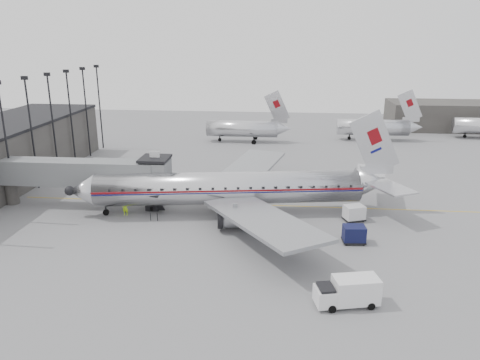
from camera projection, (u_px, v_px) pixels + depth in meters
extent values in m
plane|color=slate|center=(226.00, 222.00, 53.09)|extent=(160.00, 160.00, 0.00)
cube|color=#3A3735|center=(457.00, 116.00, 105.10)|extent=(30.00, 12.00, 6.00)
cube|color=gold|center=(255.00, 205.00, 58.52)|extent=(60.00, 0.15, 0.01)
cube|color=slate|center=(51.00, 172.00, 57.26)|extent=(12.00, 2.80, 3.00)
cube|color=slate|center=(122.00, 174.00, 56.43)|extent=(8.00, 3.00, 3.10)
cube|color=slate|center=(156.00, 174.00, 56.44)|extent=(3.20, 3.60, 3.20)
cube|color=black|center=(155.00, 159.00, 55.88)|extent=(3.40, 3.80, 0.30)
cube|color=white|center=(155.00, 154.00, 55.73)|extent=(1.20, 0.15, 0.80)
cylinder|color=black|center=(154.00, 197.00, 56.95)|extent=(0.56, 0.56, 2.80)
cube|color=black|center=(154.00, 205.00, 57.26)|extent=(1.60, 2.20, 0.70)
cylinder|color=black|center=(152.00, 209.00, 56.33)|extent=(0.30, 0.60, 0.60)
cylinder|color=black|center=(156.00, 203.00, 58.23)|extent=(0.30, 0.60, 0.60)
cylinder|color=#3A3735|center=(12.00, 193.00, 58.63)|extent=(1.60, 1.60, 2.80)
cube|color=black|center=(157.00, 203.00, 54.63)|extent=(0.90, 3.20, 2.90)
cylinder|color=black|center=(6.00, 145.00, 57.20)|extent=(0.24, 0.24, 15.00)
cylinder|color=black|center=(32.00, 135.00, 62.90)|extent=(0.24, 0.24, 15.00)
cube|color=black|center=(24.00, 78.00, 60.68)|extent=(0.90, 0.25, 0.50)
cylinder|color=black|center=(53.00, 126.00, 68.60)|extent=(0.24, 0.24, 15.00)
cube|color=black|center=(47.00, 74.00, 66.38)|extent=(0.90, 0.25, 0.50)
cylinder|color=black|center=(71.00, 119.00, 74.31)|extent=(0.24, 0.24, 15.00)
cube|color=black|center=(66.00, 71.00, 72.08)|extent=(0.90, 0.25, 0.50)
cylinder|color=black|center=(87.00, 113.00, 80.01)|extent=(0.24, 0.24, 15.00)
cube|color=black|center=(82.00, 68.00, 77.79)|extent=(0.90, 0.25, 0.50)
cylinder|color=black|center=(100.00, 108.00, 85.71)|extent=(0.24, 0.24, 15.00)
cube|color=black|center=(96.00, 66.00, 83.49)|extent=(0.90, 0.25, 0.50)
cylinder|color=silver|center=(242.00, 129.00, 92.43)|extent=(14.00, 3.20, 3.20)
cube|color=silver|center=(277.00, 107.00, 90.50)|extent=(5.17, 0.26, 6.52)
cylinder|color=black|center=(220.00, 139.00, 93.46)|extent=(0.24, 0.24, 1.00)
cylinder|color=silver|center=(373.00, 127.00, 93.84)|extent=(14.00, 3.20, 3.20)
cube|color=silver|center=(410.00, 106.00, 91.91)|extent=(5.17, 0.26, 6.52)
cylinder|color=black|center=(349.00, 137.00, 94.87)|extent=(0.24, 0.24, 1.00)
cylinder|color=black|center=(465.00, 135.00, 96.47)|extent=(0.24, 0.24, 1.00)
cylinder|color=silver|center=(229.00, 188.00, 55.02)|extent=(31.23, 8.54, 3.83)
cone|color=silver|center=(81.00, 191.00, 54.08)|extent=(3.65, 4.26, 3.83)
cone|color=silver|center=(374.00, 182.00, 55.86)|extent=(4.64, 4.23, 3.63)
cube|color=maroon|center=(229.00, 186.00, 54.94)|extent=(31.24, 8.59, 0.19)
cube|color=#0A0C5E|center=(229.00, 188.00, 55.02)|extent=(31.24, 8.59, 0.10)
cube|color=silver|center=(374.00, 143.00, 54.43)|extent=(6.32, 1.28, 7.94)
cube|color=gray|center=(249.00, 169.00, 64.16)|extent=(9.82, 17.45, 1.23)
cube|color=gray|center=(263.00, 220.00, 46.41)|extent=(13.74, 16.98, 1.23)
cylinder|color=gray|center=(231.00, 187.00, 60.65)|extent=(3.81, 2.68, 2.17)
cylinder|color=gray|center=(235.00, 218.00, 50.40)|extent=(3.81, 2.68, 2.17)
cylinder|color=black|center=(106.00, 210.00, 54.95)|extent=(0.21, 0.21, 1.34)
cylinder|color=black|center=(245.00, 199.00, 58.40)|extent=(0.27, 0.27, 1.45)
cylinder|color=black|center=(244.00, 201.00, 58.48)|extent=(1.08, 0.52, 1.03)
cylinder|color=black|center=(248.00, 215.00, 53.28)|extent=(0.27, 0.27, 1.45)
cylinder|color=black|center=(248.00, 217.00, 53.35)|extent=(1.08, 0.52, 1.03)
cube|color=silver|center=(356.00, 290.00, 36.49)|extent=(3.84, 2.67, 2.04)
cube|color=silver|center=(325.00, 296.00, 36.31)|extent=(1.92, 2.14, 1.36)
cube|color=black|center=(326.00, 289.00, 36.14)|extent=(1.50, 1.87, 0.58)
cylinder|color=black|center=(332.00, 309.00, 35.70)|extent=(0.66, 0.37, 0.62)
cylinder|color=black|center=(325.00, 297.00, 37.35)|extent=(0.66, 0.37, 0.62)
cylinder|color=black|center=(371.00, 306.00, 36.07)|extent=(0.66, 0.37, 0.62)
cylinder|color=black|center=(363.00, 294.00, 37.73)|extent=(0.66, 0.37, 0.62)
cube|color=#0D1036|center=(354.00, 233.00, 47.54)|extent=(2.31, 1.81, 1.53)
cube|color=black|center=(354.00, 241.00, 47.79)|extent=(2.43, 1.93, 0.13)
cylinder|color=black|center=(346.00, 244.00, 47.19)|extent=(0.34, 0.16, 0.33)
cylinder|color=black|center=(364.00, 244.00, 47.16)|extent=(0.34, 0.16, 0.33)
cylinder|color=black|center=(344.00, 238.00, 48.44)|extent=(0.34, 0.16, 0.33)
cylinder|color=black|center=(361.00, 238.00, 48.42)|extent=(0.34, 0.16, 0.33)
cube|color=silver|center=(354.00, 212.00, 53.26)|extent=(2.60, 2.29, 1.52)
cube|color=black|center=(354.00, 219.00, 53.50)|extent=(2.74, 2.43, 0.13)
cylinder|color=black|center=(349.00, 222.00, 52.70)|extent=(0.35, 0.24, 0.33)
cylinder|color=black|center=(363.00, 220.00, 53.13)|extent=(0.35, 0.24, 0.33)
cylinder|color=black|center=(344.00, 218.00, 53.90)|extent=(0.35, 0.24, 0.33)
cylinder|color=black|center=(358.00, 216.00, 54.33)|extent=(0.35, 0.24, 0.33)
imported|color=#B8F01C|center=(125.00, 207.00, 54.86)|extent=(0.73, 0.50, 1.93)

